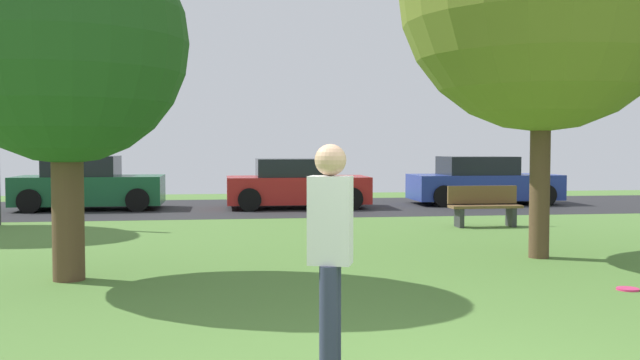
{
  "coord_description": "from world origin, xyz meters",
  "views": [
    {
      "loc": [
        -1.37,
        -4.46,
        1.79
      ],
      "look_at": [
        0.0,
        5.49,
        1.3
      ],
      "focal_mm": 39.5,
      "sensor_mm": 36.0,
      "label": 1
    }
  ],
  "objects_px": {
    "parked_car_red": "(296,185)",
    "parked_car_blue": "(482,182)",
    "person_thrower": "(330,249)",
    "frisbee_disc": "(628,289)",
    "parked_car_green": "(88,185)",
    "maple_tree_far": "(65,43)",
    "park_bench": "(484,206)"
  },
  "relations": [
    {
      "from": "person_thrower",
      "to": "parked_car_blue",
      "type": "distance_m",
      "value": 17.08
    },
    {
      "from": "frisbee_disc",
      "to": "parked_car_blue",
      "type": "bearing_deg",
      "value": 76.94
    },
    {
      "from": "parked_car_green",
      "to": "parked_car_red",
      "type": "xyz_separation_m",
      "value": [
        5.85,
        -0.32,
        -0.03
      ]
    },
    {
      "from": "parked_car_red",
      "to": "parked_car_blue",
      "type": "distance_m",
      "value": 5.87
    },
    {
      "from": "maple_tree_far",
      "to": "park_bench",
      "type": "bearing_deg",
      "value": 33.96
    },
    {
      "from": "person_thrower",
      "to": "parked_car_red",
      "type": "relative_size",
      "value": 0.45
    },
    {
      "from": "person_thrower",
      "to": "frisbee_disc",
      "type": "distance_m",
      "value": 5.13
    },
    {
      "from": "person_thrower",
      "to": "parked_car_green",
      "type": "distance_m",
      "value": 15.93
    },
    {
      "from": "parked_car_green",
      "to": "parked_car_blue",
      "type": "relative_size",
      "value": 0.9
    },
    {
      "from": "person_thrower",
      "to": "parked_car_green",
      "type": "bearing_deg",
      "value": 125.39
    },
    {
      "from": "person_thrower",
      "to": "frisbee_disc",
      "type": "relative_size",
      "value": 6.69
    },
    {
      "from": "frisbee_disc",
      "to": "parked_car_green",
      "type": "xyz_separation_m",
      "value": [
        -8.74,
        12.44,
        0.67
      ]
    },
    {
      "from": "person_thrower",
      "to": "frisbee_disc",
      "type": "xyz_separation_m",
      "value": [
        4.17,
        2.82,
        -1.0
      ]
    },
    {
      "from": "person_thrower",
      "to": "parked_car_blue",
      "type": "relative_size",
      "value": 0.4
    },
    {
      "from": "parked_car_green",
      "to": "parked_car_red",
      "type": "relative_size",
      "value": 1.0
    },
    {
      "from": "parked_car_green",
      "to": "parked_car_blue",
      "type": "xyz_separation_m",
      "value": [
        11.69,
        0.27,
        -0.02
      ]
    },
    {
      "from": "person_thrower",
      "to": "parked_car_red",
      "type": "height_order",
      "value": "person_thrower"
    },
    {
      "from": "parked_car_red",
      "to": "parked_car_blue",
      "type": "height_order",
      "value": "parked_car_blue"
    },
    {
      "from": "maple_tree_far",
      "to": "person_thrower",
      "type": "xyz_separation_m",
      "value": [
        2.85,
        -4.44,
        -2.13
      ]
    },
    {
      "from": "parked_car_blue",
      "to": "park_bench",
      "type": "distance_m",
      "value": 6.23
    },
    {
      "from": "person_thrower",
      "to": "parked_car_red",
      "type": "bearing_deg",
      "value": 103.82
    },
    {
      "from": "parked_car_red",
      "to": "maple_tree_far",
      "type": "bearing_deg",
      "value": -111.46
    },
    {
      "from": "maple_tree_far",
      "to": "park_bench",
      "type": "distance_m",
      "value": 9.77
    },
    {
      "from": "parked_car_blue",
      "to": "park_bench",
      "type": "relative_size",
      "value": 2.81
    },
    {
      "from": "parked_car_blue",
      "to": "person_thrower",
      "type": "bearing_deg",
      "value": -114.63
    },
    {
      "from": "frisbee_disc",
      "to": "parked_car_red",
      "type": "relative_size",
      "value": 0.07
    },
    {
      "from": "person_thrower",
      "to": "park_bench",
      "type": "xyz_separation_m",
      "value": [
        4.94,
        9.69,
        -0.55
      ]
    },
    {
      "from": "parked_car_green",
      "to": "park_bench",
      "type": "relative_size",
      "value": 2.51
    },
    {
      "from": "frisbee_disc",
      "to": "park_bench",
      "type": "distance_m",
      "value": 6.93
    },
    {
      "from": "maple_tree_far",
      "to": "person_thrower",
      "type": "height_order",
      "value": "maple_tree_far"
    },
    {
      "from": "parked_car_blue",
      "to": "frisbee_disc",
      "type": "bearing_deg",
      "value": -103.06
    },
    {
      "from": "person_thrower",
      "to": "parked_car_red",
      "type": "xyz_separation_m",
      "value": [
        1.28,
        14.94,
        -0.36
      ]
    }
  ]
}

